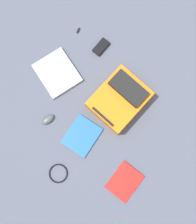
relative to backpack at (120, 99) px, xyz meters
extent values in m
plane|color=#4C5160|center=(0.09, 0.22, -0.08)|extent=(4.18, 4.18, 0.00)
cube|color=orange|center=(0.00, 0.01, -0.01)|extent=(0.36, 0.43, 0.14)
cube|color=black|center=(-0.01, -0.08, 0.08)|extent=(0.28, 0.16, 0.04)
cylinder|color=black|center=(0.02, 0.19, 0.07)|extent=(0.20, 0.03, 0.02)
cube|color=#929296|center=(0.51, 0.11, -0.07)|extent=(0.40, 0.37, 0.02)
cube|color=#B7B7BC|center=(0.51, 0.11, -0.05)|extent=(0.39, 0.36, 0.01)
cube|color=silver|center=(0.07, 0.38, -0.07)|extent=(0.23, 0.26, 0.02)
cube|color=#1E5999|center=(0.07, 0.38, -0.06)|extent=(0.23, 0.27, 0.00)
cube|color=silver|center=(-0.39, 0.46, -0.07)|extent=(0.19, 0.24, 0.02)
cube|color=red|center=(-0.39, 0.46, -0.06)|extent=(0.20, 0.24, 0.00)
ellipsoid|color=#4C4C51|center=(0.35, 0.44, -0.06)|extent=(0.08, 0.11, 0.04)
torus|color=black|center=(0.04, 0.71, -0.07)|extent=(0.14, 0.14, 0.01)
cube|color=black|center=(0.37, -0.26, -0.06)|extent=(0.08, 0.14, 0.03)
cube|color=black|center=(0.60, -0.27, -0.07)|extent=(0.03, 0.05, 0.01)
camera|label=1|loc=(-0.12, 0.43, 1.98)|focal=43.72mm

